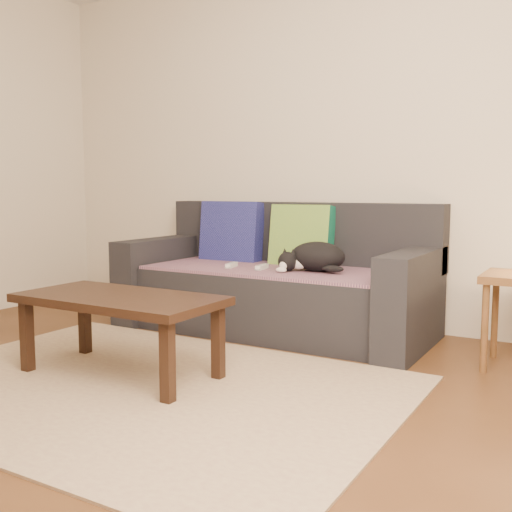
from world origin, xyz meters
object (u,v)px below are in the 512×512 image
Objects in this scene: sofa at (277,285)px; coffee_table at (120,305)px; wii_remote_a at (232,265)px; wii_remote_b at (262,267)px; cat at (315,257)px.

sofa reaches higher than coffee_table.
wii_remote_a and wii_remote_b have the same top height.
wii_remote_a is 0.14× the size of coffee_table.
sofa is 1.34m from coffee_table.
coffee_table is (-0.53, -1.23, -0.16)m from cat.
wii_remote_b is at bearing -97.32° from wii_remote_a.
wii_remote_b is (-0.34, -0.09, -0.08)m from cat.
wii_remote_b reaches higher than coffee_table.
wii_remote_a is (-0.24, -0.20, 0.15)m from sofa.
wii_remote_b is at bearing -167.18° from cat.
cat is at bearing -91.81° from wii_remote_a.
cat is 2.91× the size of wii_remote_b.
cat reaches higher than wii_remote_b.
cat is 1.35m from coffee_table.
sofa is 14.00× the size of wii_remote_a.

